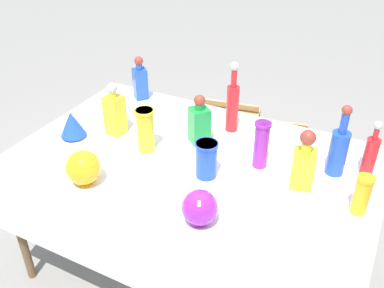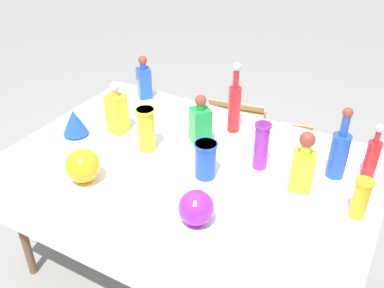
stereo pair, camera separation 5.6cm
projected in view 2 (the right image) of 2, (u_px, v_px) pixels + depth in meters
ground_plane at (192, 267)px, 2.52m from camera, size 40.00×40.00×0.00m
display_table at (189, 173)px, 2.11m from camera, size 1.77×1.17×0.76m
tall_bottle_0 at (339, 152)px, 1.94m from camera, size 0.09×0.09×0.36m
tall_bottle_1 at (372, 157)px, 1.94m from camera, size 0.06×0.06×0.28m
tall_bottle_2 at (235, 104)px, 2.27m from camera, size 0.07×0.07×0.40m
square_decanter_0 at (303, 165)px, 1.87m from camera, size 0.12×0.12×0.29m
square_decanter_1 at (117, 111)px, 2.28m from camera, size 0.10×0.10×0.30m
square_decanter_2 at (200, 122)px, 2.20m from camera, size 0.13×0.13×0.27m
square_decanter_3 at (144, 80)px, 2.64m from camera, size 0.11×0.11×0.27m
slender_vase_0 at (146, 128)px, 2.14m from camera, size 0.10×0.10×0.23m
slender_vase_1 at (261, 145)px, 2.00m from camera, size 0.08×0.08×0.24m
slender_vase_2 at (206, 159)px, 1.95m from camera, size 0.11×0.11×0.18m
slender_vase_3 at (361, 197)px, 1.73m from camera, size 0.07×0.07×0.18m
fluted_vase_0 at (74, 122)px, 2.28m from camera, size 0.14×0.14×0.15m
round_bowl_0 at (196, 208)px, 1.69m from camera, size 0.15×0.15×0.15m
round_bowl_1 at (83, 166)px, 1.93m from camera, size 0.16×0.16×0.17m
price_tag_left at (28, 181)px, 1.94m from camera, size 0.06×0.03×0.04m
cardboard_box_behind_left at (277, 151)px, 3.31m from camera, size 0.54×0.44×0.36m
cardboard_box_behind_right at (228, 139)px, 3.34m from camera, size 0.55×0.50×0.47m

